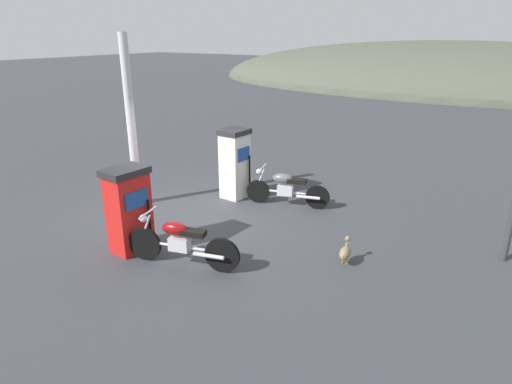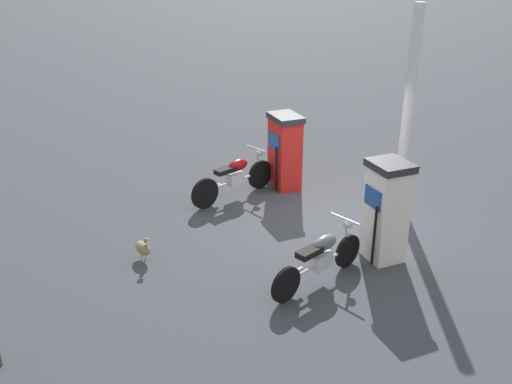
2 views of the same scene
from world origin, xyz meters
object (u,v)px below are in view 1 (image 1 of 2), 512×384
(wandering_duck, at_px, (345,252))
(canopy_support_pole, at_px, (131,126))
(fuel_pump_far, at_px, (235,163))
(motorcycle_near_pump, at_px, (180,242))
(motorcycle_far_pump, at_px, (286,187))
(fuel_pump_near, at_px, (129,209))

(wandering_duck, relative_size, canopy_support_pole, 0.12)
(fuel_pump_far, bearing_deg, motorcycle_near_pump, -70.26)
(motorcycle_near_pump, height_order, motorcycle_far_pump, motorcycle_near_pump)
(motorcycle_near_pump, relative_size, wandering_duck, 4.34)
(fuel_pump_far, xyz_separation_m, canopy_support_pole, (-1.70, -1.63, 1.00))
(fuel_pump_near, distance_m, canopy_support_pole, 2.65)
(motorcycle_far_pump, bearing_deg, canopy_support_pole, -149.34)
(motorcycle_far_pump, xyz_separation_m, wandering_duck, (2.26, -1.88, -0.23))
(motorcycle_far_pump, bearing_deg, fuel_pump_far, -172.81)
(canopy_support_pole, bearing_deg, wandering_duck, -0.83)
(fuel_pump_near, relative_size, wandering_duck, 3.39)
(fuel_pump_near, height_order, motorcycle_far_pump, fuel_pump_near)
(motorcycle_far_pump, height_order, wandering_duck, motorcycle_far_pump)
(fuel_pump_near, distance_m, motorcycle_near_pump, 1.25)
(canopy_support_pole, bearing_deg, motorcycle_near_pump, -30.31)
(fuel_pump_far, bearing_deg, canopy_support_pole, -136.14)
(wandering_duck, bearing_deg, canopy_support_pole, 179.17)
(motorcycle_far_pump, bearing_deg, motorcycle_near_pump, -92.44)
(motorcycle_far_pump, relative_size, canopy_support_pole, 0.50)
(motorcycle_far_pump, bearing_deg, wandering_duck, -39.77)
(fuel_pump_near, xyz_separation_m, wandering_duck, (3.60, 1.66, -0.59))
(fuel_pump_far, bearing_deg, wandering_duck, -25.41)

